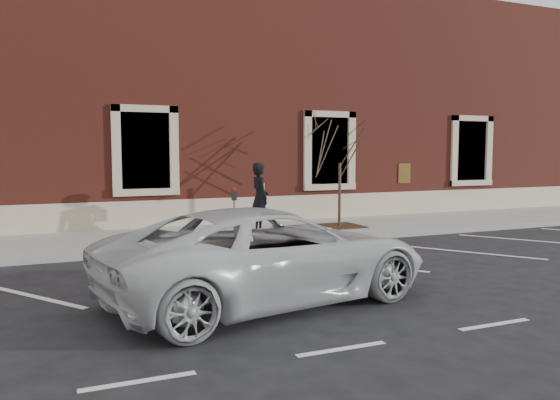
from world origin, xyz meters
name	(u,v)px	position (x,y,z in m)	size (l,w,h in m)	color
ground	(289,245)	(0.00, 0.00, 0.00)	(120.00, 120.00, 0.00)	#28282B
sidewalk_near	(264,232)	(0.00, 1.75, 0.07)	(40.00, 3.50, 0.15)	#B4B0A9
curb_near	(290,242)	(0.00, -0.05, 0.07)	(40.00, 0.12, 0.15)	#9E9E99
parking_stripes	(330,260)	(0.00, -2.20, 0.00)	(28.00, 4.40, 0.01)	silver
building_civic	(207,109)	(0.00, 7.74, 4.00)	(40.00, 8.62, 8.00)	maroon
man	(260,198)	(-0.31, 1.29, 1.11)	(0.70, 0.46, 1.93)	black
parking_meter	(234,204)	(-1.31, 0.49, 1.06)	(0.12, 0.09, 1.32)	#595B60
tree_grate	(339,226)	(2.32, 1.55, 0.17)	(1.26, 1.26, 0.03)	#372011
sapling	(340,146)	(2.32, 1.55, 2.55)	(2.06, 2.06, 3.43)	#45342A
white_truck	(269,255)	(-2.41, -4.67, 0.75)	(2.48, 5.39, 1.50)	silver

